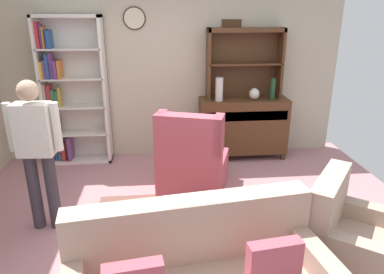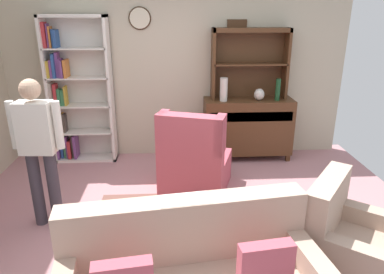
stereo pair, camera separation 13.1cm
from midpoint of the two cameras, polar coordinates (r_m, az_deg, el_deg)
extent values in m
cube|color=#B27A7F|center=(3.86, -2.24, -14.61)|extent=(5.40, 4.60, 0.02)
cube|color=#BCB299|center=(5.37, -3.80, 11.55)|extent=(5.00, 0.06, 2.80)
cylinder|color=beige|center=(5.28, -9.94, 18.19)|extent=(0.28, 0.03, 0.28)
torus|color=#382314|center=(5.28, -9.94, 18.19)|extent=(0.31, 0.02, 0.31)
cube|color=#422816|center=(5.36, 5.57, 16.29)|extent=(0.28, 0.03, 0.36)
cube|color=brown|center=(3.62, 1.35, -16.95)|extent=(2.33, 2.14, 0.01)
cube|color=silver|center=(5.49, -23.28, 6.46)|extent=(0.04, 0.30, 2.10)
cube|color=silver|center=(5.29, -14.34, 7.01)|extent=(0.04, 0.30, 2.10)
cube|color=silver|center=(5.26, -20.20, 17.71)|extent=(0.90, 0.30, 0.04)
cube|color=silver|center=(5.68, -17.75, -3.40)|extent=(0.90, 0.30, 0.04)
cube|color=silver|center=(5.51, -18.57, 7.09)|extent=(0.90, 0.01, 2.10)
cube|color=silver|center=(5.54, -18.20, 0.64)|extent=(0.86, 0.30, 0.02)
cube|color=#723F7F|center=(5.70, -21.86, -1.83)|extent=(0.03, 0.22, 0.31)
cube|color=#284C8C|center=(5.69, -21.42, -1.97)|extent=(0.04, 0.12, 0.28)
cube|color=#337247|center=(5.67, -21.05, -1.68)|extent=(0.03, 0.11, 0.34)
cube|color=#723F7F|center=(5.66, -20.73, -1.70)|extent=(0.03, 0.12, 0.33)
cube|color=#B22D33|center=(5.66, -20.26, -2.00)|extent=(0.04, 0.21, 0.27)
cube|color=#3F3833|center=(5.64, -19.85, -1.62)|extent=(0.03, 0.15, 0.34)
cube|color=#723F7F|center=(5.63, -19.47, -1.57)|extent=(0.04, 0.23, 0.35)
cube|color=silver|center=(5.42, -18.66, 4.67)|extent=(0.86, 0.30, 0.02)
cube|color=#CC7233|center=(5.57, -22.37, 2.20)|extent=(0.04, 0.22, 0.34)
cube|color=#284C8C|center=(5.57, -21.92, 1.82)|extent=(0.03, 0.11, 0.26)
cube|color=gold|center=(5.55, -21.54, 1.86)|extent=(0.03, 0.23, 0.27)
cube|color=#3F3833|center=(5.54, -21.13, 1.89)|extent=(0.04, 0.14, 0.27)
cube|color=silver|center=(5.34, -19.14, 8.85)|extent=(0.86, 0.30, 0.02)
cube|color=gray|center=(5.47, -22.94, 6.18)|extent=(0.03, 0.23, 0.33)
cube|color=#B22D33|center=(5.46, -22.44, 6.11)|extent=(0.04, 0.13, 0.31)
cube|color=#337247|center=(5.45, -21.93, 5.77)|extent=(0.04, 0.12, 0.24)
cube|color=#337247|center=(5.44, -21.42, 5.72)|extent=(0.04, 0.11, 0.22)
cube|color=gold|center=(5.42, -21.03, 6.01)|extent=(0.02, 0.13, 0.28)
cube|color=silver|center=(5.28, -19.64, 13.14)|extent=(0.86, 0.30, 0.02)
cube|color=gold|center=(5.40, -23.41, 9.82)|extent=(0.04, 0.17, 0.23)
cube|color=#723F7F|center=(5.39, -22.98, 9.92)|extent=(0.03, 0.19, 0.25)
cube|color=#284C8C|center=(5.37, -22.60, 10.39)|extent=(0.04, 0.22, 0.33)
cube|color=#723F7F|center=(5.36, -22.20, 10.52)|extent=(0.04, 0.14, 0.35)
cube|color=#723F7F|center=(5.36, -21.74, 10.08)|extent=(0.03, 0.19, 0.26)
cube|color=#723F7F|center=(5.35, -21.41, 10.00)|extent=(0.03, 0.24, 0.24)
cube|color=#CC7233|center=(5.34, -21.00, 10.08)|extent=(0.03, 0.23, 0.24)
cube|color=#B22D33|center=(5.36, -24.07, 14.61)|extent=(0.04, 0.14, 0.34)
cube|color=#723F7F|center=(5.34, -23.61, 14.54)|extent=(0.02, 0.10, 0.32)
cube|color=#CC7233|center=(5.33, -23.25, 14.39)|extent=(0.02, 0.14, 0.28)
cube|color=#284C8C|center=(5.33, -22.86, 14.24)|extent=(0.03, 0.12, 0.25)
cube|color=#284C8C|center=(5.32, -22.48, 14.24)|extent=(0.03, 0.21, 0.24)
cube|color=#4C2D19|center=(5.44, 7.44, 1.89)|extent=(1.30, 0.45, 0.82)
cube|color=#4C2D19|center=(5.34, 1.32, -3.57)|extent=(0.06, 0.06, 0.10)
cube|color=#4C2D19|center=(5.60, 13.62, -3.00)|extent=(0.06, 0.06, 0.10)
cube|color=#4C2D19|center=(5.66, 0.91, -2.16)|extent=(0.06, 0.06, 0.10)
cube|color=#4C2D19|center=(5.91, 12.56, -1.69)|extent=(0.06, 0.06, 0.10)
cube|color=#3D2414|center=(5.17, 8.06, 3.29)|extent=(1.20, 0.01, 0.14)
cube|color=#4C2D19|center=(5.21, 1.89, 11.56)|extent=(0.04, 0.26, 1.00)
cube|color=#4C2D19|center=(5.45, 13.24, 11.42)|extent=(0.04, 0.26, 1.00)
cube|color=#4C2D19|center=(5.26, 7.93, 16.61)|extent=(1.10, 0.26, 0.06)
cube|color=#4C2D19|center=(5.31, 7.69, 11.54)|extent=(1.06, 0.26, 0.02)
cube|color=#4C2D19|center=(5.43, 7.40, 11.74)|extent=(1.10, 0.01, 1.00)
cylinder|color=beige|center=(5.14, 3.64, 7.62)|extent=(0.11, 0.11, 0.33)
ellipsoid|color=beige|center=(5.27, 9.22, 6.82)|extent=(0.15, 0.15, 0.17)
cylinder|color=#194223|center=(5.31, 12.07, 7.52)|extent=(0.07, 0.07, 0.31)
cube|color=tan|center=(2.69, -1.63, -14.42)|extent=(1.81, 0.44, 0.48)
cube|color=#B74C5B|center=(2.51, 11.37, -19.55)|extent=(0.37, 0.15, 0.36)
cube|color=white|center=(2.56, -1.69, -9.94)|extent=(0.38, 0.23, 0.00)
cube|color=tan|center=(3.44, 24.06, -17.17)|extent=(1.08, 1.07, 0.40)
cube|color=tan|center=(3.24, 19.90, -9.71)|extent=(0.60, 0.70, 0.48)
cube|color=tan|center=(3.15, 23.27, -19.13)|extent=(0.70, 0.59, 0.55)
cube|color=tan|center=(3.65, 25.05, -13.57)|extent=(0.70, 0.59, 0.55)
cube|color=#B74C5B|center=(4.57, -0.51, -5.61)|extent=(0.99, 1.00, 0.42)
cube|color=#B74C5B|center=(4.09, -1.48, -0.73)|extent=(0.80, 0.43, 0.63)
cube|color=#B74C5B|center=(4.03, 3.34, 0.35)|extent=(0.18, 0.30, 0.44)
cube|color=#B74C5B|center=(4.19, -5.88, 1.02)|extent=(0.18, 0.30, 0.44)
cylinder|color=#38333D|center=(4.05, -24.69, -7.95)|extent=(0.13, 0.13, 0.82)
cylinder|color=#38333D|center=(3.98, -22.28, -8.06)|extent=(0.13, 0.13, 0.82)
cube|color=silver|center=(3.77, -24.88, 1.08)|extent=(0.35, 0.22, 0.52)
sphere|color=tan|center=(3.67, -25.73, 6.69)|extent=(0.21, 0.21, 0.20)
cylinder|color=silver|center=(3.85, -27.95, 1.38)|extent=(0.08, 0.08, 0.48)
cylinder|color=silver|center=(3.68, -21.78, 1.52)|extent=(0.08, 0.08, 0.48)
cube|color=#4C2D19|center=(3.36, 0.31, -11.88)|extent=(0.80, 0.50, 0.03)
cube|color=#4C2D19|center=(3.29, -6.03, -17.26)|extent=(0.05, 0.05, 0.39)
cube|color=#4C2D19|center=(3.35, 7.26, -16.50)|extent=(0.05, 0.05, 0.39)
cube|color=#4C2D19|center=(3.65, -6.00, -13.10)|extent=(0.05, 0.05, 0.39)
cube|color=#4C2D19|center=(3.71, 5.79, -12.51)|extent=(0.05, 0.05, 0.39)
cube|color=#CC7233|center=(3.35, -2.19, -11.41)|extent=(0.22, 0.15, 0.03)
cube|color=#3F3833|center=(3.34, -2.18, -11.10)|extent=(0.19, 0.12, 0.02)
camera|label=1|loc=(0.07, -91.04, -0.38)|focal=33.37mm
camera|label=2|loc=(0.07, 88.96, 0.38)|focal=33.37mm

